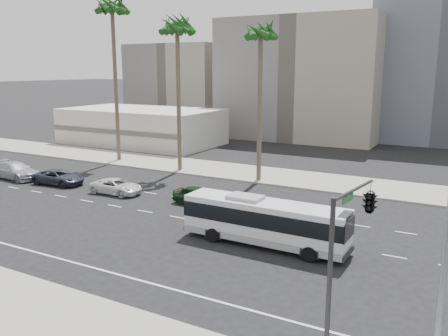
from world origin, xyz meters
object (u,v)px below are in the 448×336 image
Objects in this scene: car_d at (16,171)px; palm_mid at (177,30)px; palm_far at (112,10)px; car_a at (199,196)px; city_bus at (265,221)px; traffic_signal at (366,207)px; car_b at (116,186)px; car_c at (59,177)px; palm_near at (261,35)px.

palm_mid is (12.11, 10.71, 13.50)m from car_d.
car_a is at bearing -31.58° from palm_far.
car_a is 26.32m from palm_far.
city_bus is 11.03m from traffic_signal.
car_d is at bearing -102.97° from palm_far.
palm_mid is at bearing -0.34° from car_b.
car_a is 0.87× the size of car_c.
car_a is 14.98m from car_c.
palm_near is 0.94× the size of palm_mid.
car_c is at bearing 88.18° from car_b.
car_a is 0.67× the size of traffic_signal.
car_c is at bearing -122.70° from palm_mid.
palm_far reaches higher than car_d.
car_b is (-8.03, -0.53, -0.09)m from car_a.
car_d is 0.87× the size of traffic_signal.
traffic_signal is (30.43, -12.07, 4.70)m from car_c.
city_bus is 20.47m from palm_near.
palm_far reaches higher than car_a.
car_b is 0.72× the size of traffic_signal.
car_b is 0.94× the size of car_c.
palm_mid is at bearing -7.18° from palm_far.
car_b is at bearing -83.92° from car_d.
car_c is 0.31× the size of palm_mid.
traffic_signal is 42.27m from palm_far.
palm_near is (8.87, 10.06, 12.90)m from car_b.
palm_mid is (-16.44, 15.11, 12.77)m from city_bus.
palm_far reaches higher than car_c.
car_a is 8.04m from car_b.
car_c is 33.07m from traffic_signal.
city_bus is 2.21× the size of car_b.
car_a is at bearing -95.07° from palm_near.
car_c is at bearing -81.74° from car_d.
palm_near is at bearing -2.44° from car_a.
palm_near is at bearing 131.83° from traffic_signal.
city_bus is at bearing -121.08° from car_a.
palm_mid is at bearing 178.80° from palm_near.
car_b is 12.45m from car_d.
palm_far is at bearing 61.05° from car_a.
car_d is 26.96m from palm_near.
palm_near is at bearing -62.61° from car_c.
palm_near is at bearing 116.71° from city_bus.
palm_mid reaches higher than car_c.
city_bus is 0.56× the size of palm_far.
palm_mid reaches higher than palm_near.
palm_mid is 9.78m from palm_far.
palm_near is (0.85, 9.53, 12.82)m from car_a.
car_d reaches higher than car_a.
car_a is (-8.09, 5.40, -0.82)m from city_bus.
palm_far is (-25.81, 16.30, 15.30)m from city_bus.
car_a reaches higher than car_c.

